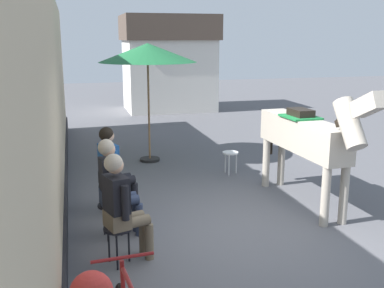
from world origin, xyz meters
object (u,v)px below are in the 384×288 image
Objects in this scene: seated_visitor_near at (122,203)px; saddled_horse_center at (307,136)px; spare_stool_white at (230,155)px; seated_visitor_far at (113,166)px; cafe_parasol at (148,54)px; seated_visitor_middle at (114,183)px.

seated_visitor_near is 3.35m from saddled_horse_center.
spare_stool_white is (2.51, 3.22, -0.38)m from seated_visitor_near.
seated_visitor_far is at bearing 88.34° from seated_visitor_near.
cafe_parasol is (-1.97, 3.40, 1.20)m from saddled_horse_center.
cafe_parasol is 2.80m from spare_stool_white.
saddled_horse_center reaches higher than seated_visitor_far.
cafe_parasol is at bearing 73.63° from seated_visitor_middle.
spare_stool_white is (-0.58, 1.98, -0.76)m from saddled_horse_center.
spare_stool_white is at bearing 32.21° from seated_visitor_far.
cafe_parasol is at bearing 70.30° from seated_visitor_far.
seated_visitor_middle is (-0.02, 0.80, 0.00)m from seated_visitor_near.
seated_visitor_middle is 3.16m from saddled_horse_center.
saddled_horse_center reaches higher than seated_visitor_near.
saddled_horse_center is (3.10, 0.44, 0.38)m from seated_visitor_middle.
seated_visitor_middle is 3.02× the size of spare_stool_white.
seated_visitor_near and seated_visitor_far have the same top height.
seated_visitor_near is 1.00× the size of seated_visitor_far.
cafe_parasol reaches higher than saddled_horse_center.
seated_visitor_near is 4.10m from spare_stool_white.
saddled_horse_center is at bearing 21.91° from seated_visitor_near.
spare_stool_white is at bearing 52.04° from seated_visitor_near.
cafe_parasol is at bearing 76.50° from seated_visitor_near.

